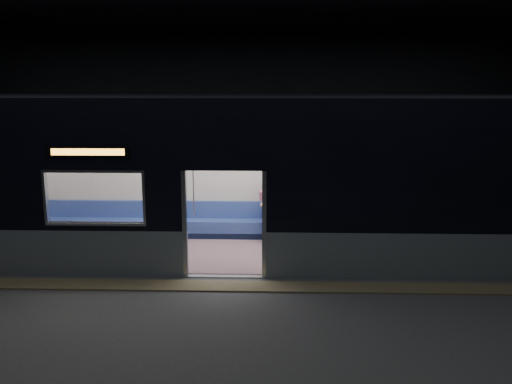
{
  "coord_description": "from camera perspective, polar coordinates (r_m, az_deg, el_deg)",
  "views": [
    {
      "loc": [
        0.89,
        -8.64,
        3.66
      ],
      "look_at": [
        0.55,
        2.3,
        1.39
      ],
      "focal_mm": 38.0,
      "sensor_mm": 36.0,
      "label": 1
    }
  ],
  "objects": [
    {
      "name": "station_envelope",
      "position": [
        8.69,
        -4.18,
        11.7
      ],
      "size": [
        24.0,
        14.0,
        5.0
      ],
      "color": "black",
      "rests_on": "station_floor"
    },
    {
      "name": "metro_car",
      "position": [
        11.37,
        -2.73,
        2.5
      ],
      "size": [
        18.0,
        3.04,
        3.35
      ],
      "color": "gray",
      "rests_on": "station_floor"
    },
    {
      "name": "passenger",
      "position": [
        12.51,
        1.68,
        -1.34
      ],
      "size": [
        0.44,
        0.76,
        1.47
      ],
      "rotation": [
        0.0,
        0.0,
        0.07
      ],
      "color": "black",
      "rests_on": "metro_car"
    },
    {
      "name": "transit_map",
      "position": [
        12.79,
        9.18,
        1.81
      ],
      "size": [
        1.06,
        0.03,
        0.69
      ],
      "primitive_type": "cube",
      "color": "white",
      "rests_on": "metro_car"
    },
    {
      "name": "handbag",
      "position": [
        12.3,
        1.74,
        -2.22
      ],
      "size": [
        0.32,
        0.28,
        0.16
      ],
      "primitive_type": "cube",
      "rotation": [
        0.0,
        0.0,
        0.03
      ],
      "color": "black",
      "rests_on": "passenger"
    },
    {
      "name": "tactile_strip",
      "position": [
        9.93,
        -3.53,
        -9.86
      ],
      "size": [
        22.8,
        0.5,
        0.03
      ],
      "primitive_type": "cube",
      "color": "#8C7F59",
      "rests_on": "station_floor"
    },
    {
      "name": "station_floor",
      "position": [
        9.43,
        -3.85,
        -11.2
      ],
      "size": [
        24.0,
        14.0,
        0.01
      ],
      "primitive_type": "cube",
      "color": "#47494C",
      "rests_on": "ground"
    }
  ]
}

